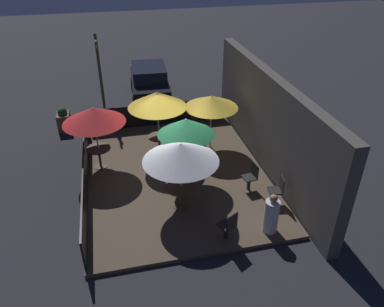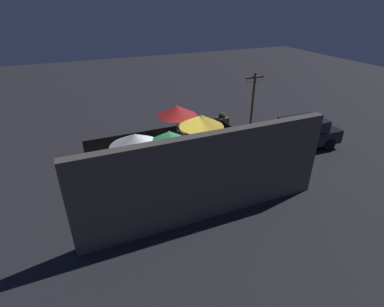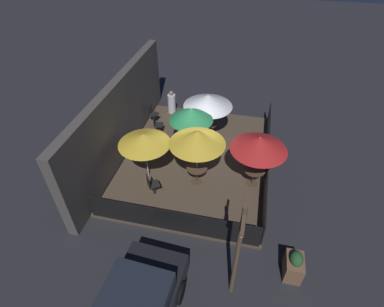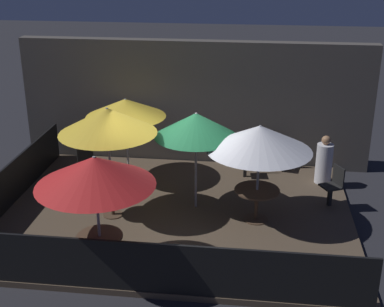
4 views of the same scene
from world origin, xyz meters
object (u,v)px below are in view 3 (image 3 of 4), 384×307
(patio_umbrella_3, at_px, (144,139))
(patio_umbrella_0, at_px, (259,143))
(dining_table_2, at_px, (197,170))
(patio_chair_2, at_px, (196,105))
(patio_chair_0, at_px, (152,184))
(patio_umbrella_2, at_px, (197,137))
(light_post, at_px, (238,250))
(dining_table_1, at_px, (207,125))
(patron_0, at_px, (172,103))
(patio_umbrella_4, at_px, (191,114))
(dining_table_0, at_px, (254,172))
(patio_umbrella_1, at_px, (208,100))
(patio_chair_1, at_px, (157,124))
(planter_box, at_px, (294,265))
(patio_chair_3, at_px, (153,113))

(patio_umbrella_3, bearing_deg, patio_umbrella_0, -83.24)
(dining_table_2, xyz_separation_m, patio_chair_2, (4.79, 1.08, -0.08))
(dining_table_2, distance_m, patio_chair_0, 1.79)
(patio_umbrella_2, height_order, light_post, light_post)
(dining_table_2, xyz_separation_m, patio_chair_0, (-1.01, 1.47, -0.07))
(dining_table_1, xyz_separation_m, patio_chair_0, (-4.11, 1.30, -0.05))
(patio_chair_0, bearing_deg, patio_chair_2, 51.66)
(patron_0, xyz_separation_m, light_post, (-8.66, -4.17, 1.41))
(patio_chair_2, bearing_deg, patio_chair_0, -32.05)
(patio_umbrella_4, height_order, patio_chair_2, patio_umbrella_4)
(patio_umbrella_0, xyz_separation_m, dining_table_0, (0.00, 0.00, -1.39))
(patio_umbrella_1, xyz_separation_m, patio_chair_1, (-0.32, 2.31, -1.36))
(dining_table_1, relative_size, patron_0, 0.78)
(dining_table_0, relative_size, planter_box, 0.80)
(dining_table_0, bearing_deg, patio_umbrella_2, 99.80)
(patio_chair_3, bearing_deg, patio_chair_2, 42.07)
(patio_chair_2, relative_size, patio_chair_3, 1.01)
(dining_table_0, xyz_separation_m, patio_chair_1, (2.41, 4.62, -0.10))
(patio_umbrella_1, height_order, patio_umbrella_4, patio_umbrella_4)
(patio_chair_2, distance_m, patron_0, 1.24)
(patio_umbrella_1, height_order, dining_table_0, patio_umbrella_1)
(patio_umbrella_0, relative_size, patio_chair_1, 2.46)
(patio_chair_2, bearing_deg, planter_box, 2.31)
(planter_box, bearing_deg, patio_chair_2, 30.50)
(patron_0, bearing_deg, patio_chair_1, -93.19)
(patio_umbrella_4, xyz_separation_m, dining_table_2, (-1.74, -0.62, -1.34))
(dining_table_1, bearing_deg, patio_umbrella_1, -7.13)
(patio_umbrella_1, relative_size, patio_umbrella_3, 1.05)
(patio_chair_0, bearing_deg, patio_chair_1, 70.44)
(patio_umbrella_2, bearing_deg, dining_table_1, 3.25)
(dining_table_1, height_order, patio_chair_3, patio_chair_3)
(patio_umbrella_1, distance_m, patio_umbrella_3, 3.67)
(patio_chair_0, bearing_deg, patio_umbrella_0, -13.56)
(dining_table_2, relative_size, patio_chair_3, 0.87)
(dining_table_1, distance_m, light_post, 7.46)
(patio_umbrella_1, height_order, patio_umbrella_3, patio_umbrella_1)
(patio_umbrella_2, xyz_separation_m, patio_chair_0, (-1.01, 1.47, -1.64))
(patio_umbrella_2, relative_size, patio_chair_2, 2.62)
(patio_umbrella_3, relative_size, patio_chair_3, 2.26)
(patio_umbrella_2, height_order, planter_box, patio_umbrella_2)
(patio_umbrella_0, distance_m, patron_0, 6.38)
(patio_umbrella_0, distance_m, patio_chair_2, 5.66)
(patio_chair_1, xyz_separation_m, planter_box, (-5.83, -6.02, -0.15))
(patio_chair_1, height_order, light_post, light_post)
(patio_umbrella_0, bearing_deg, dining_table_1, 40.37)
(patio_umbrella_4, distance_m, dining_table_1, 1.97)
(patio_umbrella_4, height_order, patron_0, patio_umbrella_4)
(patron_0, bearing_deg, patio_umbrella_4, -58.47)
(patio_umbrella_2, bearing_deg, patio_chair_3, 39.56)
(patio_chair_3, bearing_deg, patio_umbrella_4, -27.85)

